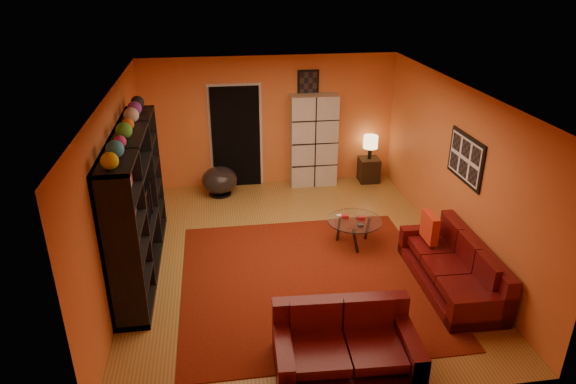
{
  "coord_description": "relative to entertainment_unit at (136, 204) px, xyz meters",
  "views": [
    {
      "loc": [
        -1.1,
        -6.84,
        4.21
      ],
      "look_at": [
        -0.07,
        0.1,
        1.06
      ],
      "focal_mm": 32.0,
      "sensor_mm": 36.0,
      "label": 1
    }
  ],
  "objects": [
    {
      "name": "floor",
      "position": [
        2.27,
        0.0,
        -1.05
      ],
      "size": [
        6.0,
        6.0,
        0.0
      ],
      "primitive_type": "plane",
      "color": "olive",
      "rests_on": "ground"
    },
    {
      "name": "ceiling",
      "position": [
        2.27,
        0.0,
        1.55
      ],
      "size": [
        6.0,
        6.0,
        0.0
      ],
      "primitive_type": "plane",
      "rotation": [
        3.14,
        0.0,
        0.0
      ],
      "color": "white",
      "rests_on": "wall_back"
    },
    {
      "name": "wall_back",
      "position": [
        2.27,
        3.0,
        0.25
      ],
      "size": [
        6.0,
        0.0,
        6.0
      ],
      "primitive_type": "plane",
      "rotation": [
        1.57,
        0.0,
        0.0
      ],
      "color": "orange",
      "rests_on": "floor"
    },
    {
      "name": "wall_front",
      "position": [
        2.27,
        -3.0,
        0.25
      ],
      "size": [
        6.0,
        0.0,
        6.0
      ],
      "primitive_type": "plane",
      "rotation": [
        -1.57,
        0.0,
        0.0
      ],
      "color": "orange",
      "rests_on": "floor"
    },
    {
      "name": "wall_left",
      "position": [
        -0.23,
        0.0,
        0.25
      ],
      "size": [
        0.0,
        6.0,
        6.0
      ],
      "primitive_type": "plane",
      "rotation": [
        1.57,
        0.0,
        1.57
      ],
      "color": "orange",
      "rests_on": "floor"
    },
    {
      "name": "wall_right",
      "position": [
        4.78,
        0.0,
        0.25
      ],
      "size": [
        0.0,
        6.0,
        6.0
      ],
      "primitive_type": "plane",
      "rotation": [
        1.57,
        0.0,
        -1.57
      ],
      "color": "orange",
      "rests_on": "floor"
    },
    {
      "name": "rug",
      "position": [
        2.38,
        -0.7,
        -1.04
      ],
      "size": [
        3.6,
        3.6,
        0.01
      ],
      "primitive_type": "cube",
      "color": "#531409",
      "rests_on": "floor"
    },
    {
      "name": "doorway",
      "position": [
        1.57,
        2.96,
        -0.03
      ],
      "size": [
        0.95,
        0.1,
        2.04
      ],
      "primitive_type": "cube",
      "color": "black",
      "rests_on": "floor"
    },
    {
      "name": "wall_art_right",
      "position": [
        4.75,
        -0.3,
        0.55
      ],
      "size": [
        0.03,
        1.0,
        0.7
      ],
      "primitive_type": "cube",
      "color": "black",
      "rests_on": "wall_right"
    },
    {
      "name": "wall_art_back",
      "position": [
        3.02,
        2.98,
        1.0
      ],
      "size": [
        0.42,
        0.03,
        0.52
      ],
      "primitive_type": "cube",
      "color": "black",
      "rests_on": "wall_back"
    },
    {
      "name": "entertainment_unit",
      "position": [
        0.0,
        0.0,
        0.0
      ],
      "size": [
        0.45,
        3.0,
        2.1
      ],
      "primitive_type": "cube",
      "color": "black",
      "rests_on": "floor"
    },
    {
      "name": "tv",
      "position": [
        0.05,
        -0.0,
        -0.07
      ],
      "size": [
        0.89,
        0.12,
        0.51
      ],
      "primitive_type": "imported",
      "rotation": [
        0.0,
        0.0,
        1.57
      ],
      "color": "black",
      "rests_on": "entertainment_unit"
    },
    {
      "name": "sofa",
      "position": [
        4.41,
        -1.13,
        -0.76
      ],
      "size": [
        0.87,
        2.04,
        0.85
      ],
      "rotation": [
        0.0,
        0.0,
        -0.02
      ],
      "color": "#45090B",
      "rests_on": "rug"
    },
    {
      "name": "loveseat",
      "position": [
        2.47,
        -2.41,
        -0.77
      ],
      "size": [
        1.63,
        1.03,
        0.85
      ],
      "rotation": [
        0.0,
        0.0,
        1.52
      ],
      "color": "#45090B",
      "rests_on": "rug"
    },
    {
      "name": "throw_pillow",
      "position": [
        4.22,
        -0.53,
        -0.42
      ],
      "size": [
        0.12,
        0.42,
        0.42
      ],
      "primitive_type": "cube",
      "color": "red",
      "rests_on": "sofa"
    },
    {
      "name": "coffee_table",
      "position": [
        3.29,
        0.21,
        -0.65
      ],
      "size": [
        0.87,
        0.87,
        0.44
      ],
      "rotation": [
        0.0,
        0.0,
        0.35
      ],
      "color": "silver",
      "rests_on": "floor"
    },
    {
      "name": "storage_cabinet",
      "position": [
        3.12,
        2.8,
        -0.12
      ],
      "size": [
        0.94,
        0.43,
        1.86
      ],
      "primitive_type": "cube",
      "rotation": [
        0.0,
        0.0,
        -0.02
      ],
      "color": "beige",
      "rests_on": "floor"
    },
    {
      "name": "bowl_chair",
      "position": [
        1.2,
        2.5,
        -0.74
      ],
      "size": [
        0.7,
        0.7,
        0.57
      ],
      "color": "black",
      "rests_on": "floor"
    },
    {
      "name": "side_table",
      "position": [
        4.3,
        2.75,
        -0.8
      ],
      "size": [
        0.41,
        0.41,
        0.5
      ],
      "primitive_type": "cube",
      "rotation": [
        0.0,
        0.0,
        -0.02
      ],
      "color": "black",
      "rests_on": "floor"
    },
    {
      "name": "table_lamp",
      "position": [
        4.3,
        2.75,
        -0.2
      ],
      "size": [
        0.29,
        0.29,
        0.49
      ],
      "color": "black",
      "rests_on": "side_table"
    }
  ]
}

